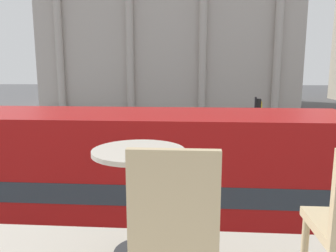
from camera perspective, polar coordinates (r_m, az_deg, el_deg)
double_decker_bus at (r=8.18m, az=-9.21°, el=-9.91°), size 10.95×2.62×3.98m
cafe_dining_table at (r=2.17m, az=-5.07°, el=-9.10°), size 0.60×0.60×0.73m
cafe_chair_0 at (r=1.61m, az=1.13°, el=-16.82°), size 0.40×0.40×0.91m
plaza_building_left at (r=47.51m, az=0.36°, el=16.72°), size 33.06×15.29×21.12m
traffic_light_near at (r=13.54m, az=21.12°, el=-2.18°), size 0.42×0.24×3.50m
traffic_light_mid at (r=18.64m, az=15.12°, el=1.27°), size 0.42×0.24×3.47m
pedestrian_yellow at (r=33.84m, az=15.80°, el=2.90°), size 0.32×0.32×1.79m
pedestrian_black at (r=14.02m, az=0.62°, el=-6.83°), size 0.32×0.32×1.64m
pedestrian_grey at (r=28.41m, az=4.41°, el=1.89°), size 0.32×0.32×1.75m
pedestrian_red at (r=14.32m, az=21.10°, el=-7.04°), size 0.32×0.32×1.69m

